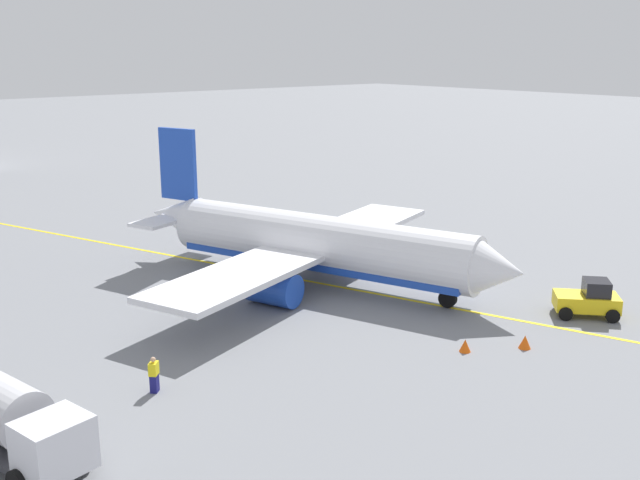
# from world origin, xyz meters

# --- Properties ---
(ground_plane) EXTENTS (400.00, 400.00, 0.00)m
(ground_plane) POSITION_xyz_m (0.00, 0.00, 0.00)
(ground_plane) COLOR slate
(airplane) EXTENTS (27.93, 28.15, 9.67)m
(airplane) POSITION_xyz_m (-0.45, -0.16, 2.65)
(airplane) COLOR white
(airplane) RESTS_ON ground
(pushback_tug) EXTENTS (4.07, 3.98, 2.20)m
(pushback_tug) POSITION_xyz_m (14.81, 8.12, 1.01)
(pushback_tug) COLOR yellow
(pushback_tug) RESTS_ON ground
(refueling_worker) EXTENTS (0.62, 0.63, 1.71)m
(refueling_worker) POSITION_xyz_m (7.48, -16.15, 0.82)
(refueling_worker) COLOR navy
(refueling_worker) RESTS_ON ground
(safety_cone_nose) EXTENTS (0.65, 0.65, 0.72)m
(safety_cone_nose) POSITION_xyz_m (15.37, 1.14, 0.36)
(safety_cone_nose) COLOR #F2590F
(safety_cone_nose) RESTS_ON ground
(safety_cone_wingtip) EXTENTS (0.61, 0.61, 0.68)m
(safety_cone_wingtip) POSITION_xyz_m (13.64, -1.60, 0.34)
(safety_cone_wingtip) COLOR #F2590F
(safety_cone_wingtip) RESTS_ON ground
(taxi_line_marking) EXTENTS (79.36, 27.41, 0.01)m
(taxi_line_marking) POSITION_xyz_m (0.00, 0.00, 0.01)
(taxi_line_marking) COLOR yellow
(taxi_line_marking) RESTS_ON ground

